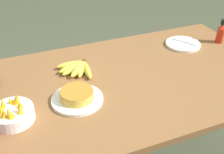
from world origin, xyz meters
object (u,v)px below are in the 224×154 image
empty_plate_near_front (183,44)px  fruit_bowl_mango (13,113)px  frittata_plate_center (77,97)px  hot_sauce_bottle (221,33)px  banana_bunch (77,68)px

empty_plate_near_front → fruit_bowl_mango: (-1.10, -0.33, 0.03)m
fruit_bowl_mango → frittata_plate_center: bearing=5.1°
frittata_plate_center → fruit_bowl_mango: bearing=-174.9°
fruit_bowl_mango → hot_sauce_bottle: bearing=11.8°
frittata_plate_center → hot_sauce_bottle: size_ratio=1.55×
empty_plate_near_front → hot_sauce_bottle: bearing=-11.9°
banana_bunch → fruit_bowl_mango: bearing=-142.2°
empty_plate_near_front → fruit_bowl_mango: bearing=-163.1°
fruit_bowl_mango → hot_sauce_bottle: size_ratio=1.16×
fruit_bowl_mango → hot_sauce_bottle: hot_sauce_bottle is taller
banana_bunch → hot_sauce_bottle: 0.98m
banana_bunch → frittata_plate_center: 0.27m
banana_bunch → frittata_plate_center: bearing=-106.3°
banana_bunch → empty_plate_near_front: (0.73, 0.04, -0.01)m
empty_plate_near_front → hot_sauce_bottle: hot_sauce_bottle is taller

